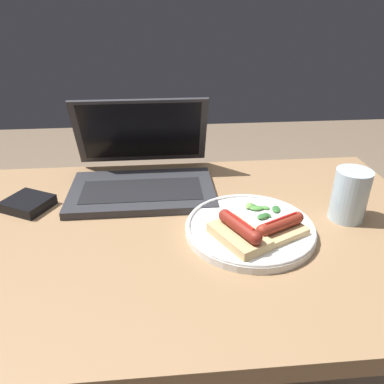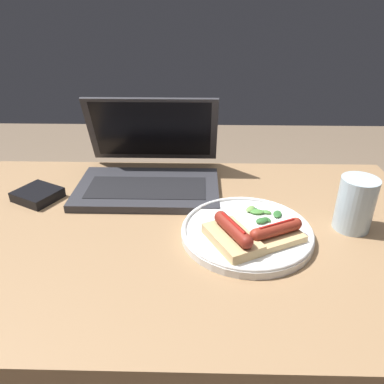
{
  "view_description": "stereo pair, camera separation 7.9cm",
  "coord_description": "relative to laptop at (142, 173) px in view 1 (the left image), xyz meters",
  "views": [
    {
      "loc": [
        -0.04,
        -0.65,
        1.17
      ],
      "look_at": [
        0.02,
        0.05,
        0.8
      ],
      "focal_mm": 35.0,
      "sensor_mm": 36.0,
      "label": 1
    },
    {
      "loc": [
        0.04,
        -0.65,
        1.17
      ],
      "look_at": [
        0.02,
        0.05,
        0.8
      ],
      "focal_mm": 35.0,
      "sensor_mm": 36.0,
      "label": 2
    }
  ],
  "objects": [
    {
      "name": "external_drive",
      "position": [
        -0.25,
        -0.08,
        -0.03
      ],
      "size": [
        0.12,
        0.12,
        0.02
      ],
      "rotation": [
        0.0,
        0.0,
        -0.49
      ],
      "color": "black",
      "rests_on": "desk"
    },
    {
      "name": "laptop",
      "position": [
        0.0,
        0.0,
        0.0
      ],
      "size": [
        0.34,
        0.28,
        0.2
      ],
      "color": "#2D2D33",
      "rests_on": "desk"
    },
    {
      "name": "sausage_toast_left",
      "position": [
        0.19,
        -0.27,
        -0.01
      ],
      "size": [
        0.12,
        0.14,
        0.05
      ],
      "rotation": [
        0.0,
        0.0,
        2.05
      ],
      "color": "tan",
      "rests_on": "plate"
    },
    {
      "name": "salad_pile",
      "position": [
        0.26,
        -0.17,
        -0.02
      ],
      "size": [
        0.08,
        0.08,
        0.01
      ],
      "color": "#2D662D",
      "rests_on": "plate"
    },
    {
      "name": "drinking_glass",
      "position": [
        0.44,
        -0.19,
        0.02
      ],
      "size": [
        0.07,
        0.07,
        0.11
      ],
      "color": "silver",
      "rests_on": "desk"
    },
    {
      "name": "desk",
      "position": [
        0.09,
        -0.2,
        -0.13
      ],
      "size": [
        1.08,
        0.67,
        0.74
      ],
      "color": "#93704C",
      "rests_on": "ground_plane"
    },
    {
      "name": "plate",
      "position": [
        0.22,
        -0.22,
        -0.03
      ],
      "size": [
        0.26,
        0.26,
        0.02
      ],
      "color": "white",
      "rests_on": "desk"
    },
    {
      "name": "sausage_toast_middle",
      "position": [
        0.27,
        -0.26,
        -0.01
      ],
      "size": [
        0.12,
        0.1,
        0.04
      ],
      "rotation": [
        0.0,
        0.0,
        3.6
      ],
      "color": "tan",
      "rests_on": "plate"
    }
  ]
}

